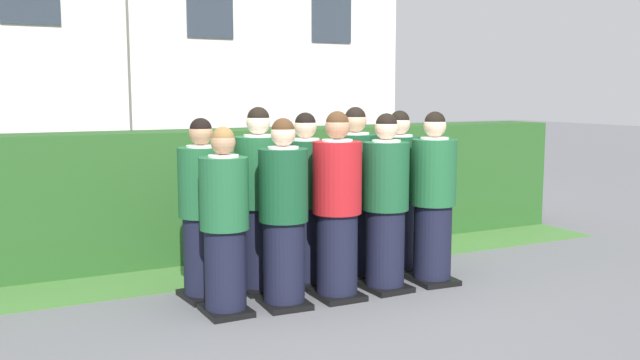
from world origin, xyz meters
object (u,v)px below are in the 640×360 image
Objects in this scene: student_rear_row_2 at (306,203)px; student_front_row_0 at (225,226)px; student_rear_row_1 at (259,204)px; student_in_red_blazer at (337,210)px; student_front_row_3 at (385,207)px; student_front_row_4 at (433,202)px; student_rear_row_4 at (399,195)px; student_rear_row_0 at (203,214)px; student_rear_row_3 at (355,197)px; student_front_row_1 at (284,218)px.

student_front_row_0 is at bearing -152.81° from student_rear_row_2.
student_in_red_blazer is at bearing -46.13° from student_rear_row_1.
student_front_row_4 is (0.55, 0.00, 0.00)m from student_front_row_3.
student_front_row_3 is 0.97× the size of student_rear_row_1.
student_rear_row_4 reaches higher than student_front_row_3.
student_rear_row_2 is (-0.58, 0.52, 0.00)m from student_front_row_3.
student_rear_row_0 is 0.95× the size of student_rear_row_3.
student_front_row_0 is 1.12m from student_rear_row_2.
student_rear_row_3 is (0.50, 0.55, 0.01)m from student_in_red_blazer.
student_front_row_4 is 1.24m from student_rear_row_2.
student_front_row_4 is at bearing 0.04° from student_front_row_3.
student_in_red_blazer is 1.08m from student_front_row_4.
student_front_row_3 is at bearing -26.70° from student_rear_row_1.
student_rear_row_1 reaches higher than student_front_row_3.
student_in_red_blazer is at bearing -84.08° from student_rear_row_2.
student_front_row_1 is at bearing -179.30° from student_in_red_blazer.
student_front_row_1 is at bearing -178.58° from student_front_row_3.
student_rear_row_0 is at bearing 162.29° from student_front_row_3.
student_in_red_blazer is 1.01× the size of student_rear_row_4.
student_front_row_3 is 1.00× the size of student_rear_row_2.
student_front_row_4 is 1.69m from student_rear_row_1.
student_front_row_3 reaches higher than student_front_row_1.
student_rear_row_4 is at bearing 28.32° from student_in_red_blazer.
student_in_red_blazer is (1.05, -0.02, 0.06)m from student_front_row_0.
student_front_row_0 is 2.13m from student_front_row_4.
student_front_row_4 is 0.97× the size of student_rear_row_1.
student_rear_row_0 is 0.56m from student_rear_row_1.
student_rear_row_4 is (1.08, 0.02, 0.00)m from student_rear_row_2.
student_rear_row_3 is at bearing 18.84° from student_front_row_0.
student_front_row_1 is 0.98× the size of student_front_row_4.
student_front_row_1 is at bearing -3.20° from student_front_row_0.
student_rear_row_2 is (1.03, 0.00, 0.02)m from student_rear_row_0.
student_rear_row_3 reaches higher than student_rear_row_4.
student_in_red_blazer is 1.04× the size of student_rear_row_0.
student_front_row_3 is 1.18m from student_rear_row_1.
student_front_row_0 is 0.92× the size of student_rear_row_1.
student_front_row_4 reaches higher than student_rear_row_2.
student_front_row_4 is 1.00× the size of student_rear_row_4.
student_front_row_1 is 0.98× the size of student_rear_row_4.
student_rear_row_1 is 0.48m from student_rear_row_2.
student_front_row_4 is at bearing -43.07° from student_rear_row_3.
student_front_row_0 is 0.51m from student_rear_row_0.
student_rear_row_3 is (1.03, 0.56, 0.04)m from student_front_row_1.
student_front_row_1 is at bearing -151.48° from student_rear_row_3.
student_front_row_1 is 1.06m from student_front_row_3.
student_rear_row_1 is (-0.00, 0.56, 0.04)m from student_front_row_1.
student_front_row_3 is at bearing -0.12° from student_front_row_0.
student_rear_row_2 is at bearing -178.09° from student_rear_row_3.
student_rear_row_2 is (1.00, 0.51, 0.04)m from student_front_row_0.
student_in_red_blazer reaches higher than student_front_row_4.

